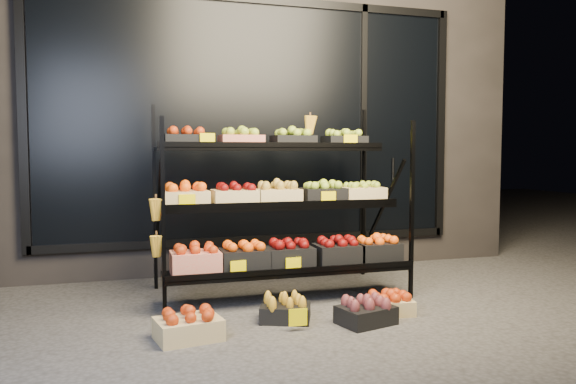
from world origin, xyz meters
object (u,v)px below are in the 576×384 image
object	(u,v)px
floor_crate_left	(188,325)
floor_crate_midright	(390,303)
floor_crate_midleft	(285,309)
display_rack	(280,205)

from	to	relation	value
floor_crate_left	floor_crate_midright	xyz separation A→B (m)	(1.54, 0.14, -0.01)
floor_crate_midleft	floor_crate_midright	bearing A→B (deg)	17.20
display_rack	floor_crate_midright	bearing A→B (deg)	-51.21
display_rack	floor_crate_left	xyz separation A→B (m)	(-0.90, -0.94, -0.69)
display_rack	floor_crate_midleft	world-z (taller)	display_rack
display_rack	floor_crate_left	bearing A→B (deg)	-133.64
display_rack	floor_crate_midright	size ratio (longest dim) A/B	5.93
display_rack	floor_crate_left	size ratio (longest dim) A/B	4.73
display_rack	floor_crate_midleft	distance (m)	1.03
display_rack	floor_crate_midleft	size ratio (longest dim) A/B	5.10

